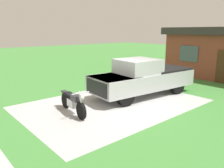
# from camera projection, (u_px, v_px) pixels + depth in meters

# --- Properties ---
(ground_plane) EXTENTS (80.00, 80.00, 0.00)m
(ground_plane) POSITION_uv_depth(u_px,v_px,m) (114.00, 104.00, 10.28)
(ground_plane) COLOR #44883B
(driveway_pad) EXTENTS (5.52, 8.03, 0.01)m
(driveway_pad) POSITION_uv_depth(u_px,v_px,m) (114.00, 104.00, 10.28)
(driveway_pad) COLOR #B5B5B5
(driveway_pad) RESTS_ON ground
(motorcycle) EXTENTS (2.21, 0.70, 1.09)m
(motorcycle) POSITION_uv_depth(u_px,v_px,m) (73.00, 102.00, 9.00)
(motorcycle) COLOR black
(motorcycle) RESTS_ON ground
(pickup_truck) EXTENTS (2.53, 5.78, 1.90)m
(pickup_truck) POSITION_uv_depth(u_px,v_px,m) (144.00, 77.00, 11.46)
(pickup_truck) COLOR black
(pickup_truck) RESTS_ON ground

